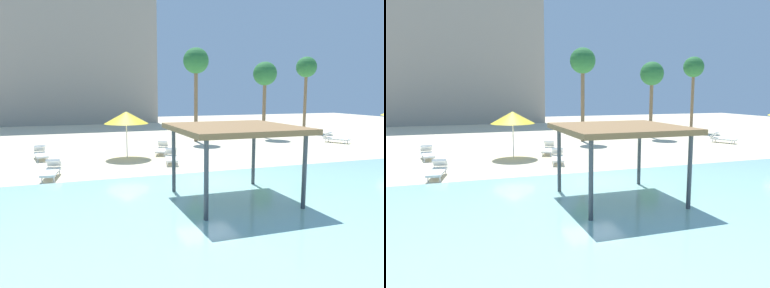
% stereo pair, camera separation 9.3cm
% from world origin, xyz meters
% --- Properties ---
extents(ground_plane, '(80.00, 80.00, 0.00)m').
position_xyz_m(ground_plane, '(0.00, 0.00, 0.00)').
color(ground_plane, beige).
extents(lagoon_water, '(44.00, 13.50, 0.04)m').
position_xyz_m(lagoon_water, '(0.00, -5.25, 0.02)').
color(lagoon_water, '#99D1C6').
rests_on(lagoon_water, ground).
extents(shade_pavilion, '(4.01, 4.01, 2.59)m').
position_xyz_m(shade_pavilion, '(-0.26, -2.90, 2.42)').
color(shade_pavilion, '#42474C').
rests_on(shade_pavilion, ground).
extents(beach_umbrella_yellow_3, '(2.49, 2.49, 2.63)m').
position_xyz_m(beach_umbrella_yellow_3, '(-2.39, 6.64, 2.29)').
color(beach_umbrella_yellow_3, silver).
rests_on(beach_umbrella_yellow_3, ground).
extents(lounge_chair_0, '(0.87, 1.96, 0.74)m').
position_xyz_m(lounge_chair_0, '(-7.01, 7.71, 0.33)').
color(lounge_chair_0, white).
rests_on(lounge_chair_0, ground).
extents(lounge_chair_1, '(0.87, 1.96, 0.74)m').
position_xyz_m(lounge_chair_1, '(-6.31, 2.81, 0.33)').
color(lounge_chair_1, white).
rests_on(lounge_chair_1, ground).
extents(lounge_chair_2, '(1.23, 1.99, 0.74)m').
position_xyz_m(lounge_chair_2, '(-0.19, 7.25, 0.33)').
color(lounge_chair_2, white).
rests_on(lounge_chair_2, ground).
extents(lounge_chair_3, '(1.02, 1.98, 0.74)m').
position_xyz_m(lounge_chair_3, '(-0.42, 4.32, 0.33)').
color(lounge_chair_3, white).
rests_on(lounge_chair_3, ground).
extents(lounge_chair_4, '(1.38, 1.97, 0.74)m').
position_xyz_m(lounge_chair_4, '(13.15, 7.98, 0.33)').
color(lounge_chair_4, white).
rests_on(lounge_chair_4, ground).
extents(palm_tree_0, '(1.90, 1.90, 6.95)m').
position_xyz_m(palm_tree_0, '(3.67, 11.95, 5.81)').
color(palm_tree_0, brown).
rests_on(palm_tree_0, ground).
extents(palm_tree_1, '(1.90, 1.90, 6.13)m').
position_xyz_m(palm_tree_1, '(9.75, 12.42, 5.03)').
color(palm_tree_1, brown).
rests_on(palm_tree_1, ground).
extents(palm_tree_2, '(1.90, 1.90, 6.96)m').
position_xyz_m(palm_tree_2, '(15.81, 15.36, 5.82)').
color(palm_tree_2, brown).
rests_on(palm_tree_2, ground).
extents(hotel_block_0, '(20.06, 11.78, 19.19)m').
position_xyz_m(hotel_block_0, '(-4.98, 35.43, 9.59)').
color(hotel_block_0, '#9E9384').
rests_on(hotel_block_0, ground).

